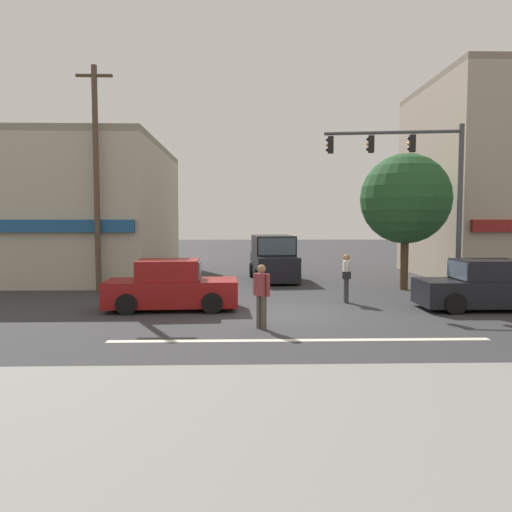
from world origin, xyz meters
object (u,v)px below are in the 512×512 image
traffic_light_mast (422,179)px  street_tree (406,199)px  sedan_crossing_center (485,287)px  pedestrian_far_side (261,292)px  utility_pole_near_left (96,176)px  van_crossing_leftbound (273,259)px  pedestrian_mid_crossing (346,275)px  sedan_approaching_near (171,287)px

traffic_light_mast → street_tree: bearing=85.9°
sedan_crossing_center → pedestrian_far_side: size_ratio=2.46×
utility_pole_near_left → van_crossing_leftbound: bearing=27.1°
traffic_light_mast → sedan_crossing_center: 4.45m
pedestrian_far_side → pedestrian_mid_crossing: bearing=52.7°
pedestrian_mid_crossing → pedestrian_far_side: bearing=-127.3°
traffic_light_mast → sedan_crossing_center: bearing=-62.1°
traffic_light_mast → sedan_approaching_near: 9.62m
sedan_approaching_near → pedestrian_mid_crossing: bearing=11.1°
van_crossing_leftbound → pedestrian_far_side: van_crossing_leftbound is taller
van_crossing_leftbound → sedan_crossing_center: bearing=-52.4°
pedestrian_far_side → sedan_crossing_center: bearing=20.1°
van_crossing_leftbound → sedan_crossing_center: 10.16m
sedan_approaching_near → van_crossing_leftbound: (3.72, 7.79, 0.29)m
utility_pole_near_left → van_crossing_leftbound: (7.17, 3.67, -3.54)m
sedan_approaching_near → traffic_light_mast: bearing=13.3°
sedan_approaching_near → pedestrian_mid_crossing: size_ratio=2.50×
sedan_approaching_near → van_crossing_leftbound: size_ratio=0.89×
sedan_approaching_near → van_crossing_leftbound: bearing=64.5°
traffic_light_mast → pedestrian_mid_crossing: size_ratio=3.71×
sedan_approaching_near → pedestrian_mid_crossing: (5.80, 1.14, 0.24)m
sedan_approaching_near → pedestrian_mid_crossing: pedestrian_mid_crossing is taller
pedestrian_mid_crossing → pedestrian_far_side: (-3.06, -4.02, -0.00)m
sedan_crossing_center → pedestrian_mid_crossing: size_ratio=2.46×
utility_pole_near_left → traffic_light_mast: 12.31m
pedestrian_mid_crossing → traffic_light_mast: bearing=17.7°
utility_pole_near_left → traffic_light_mast: (12.14, -2.07, -0.25)m
sedan_crossing_center → pedestrian_far_side: bearing=-159.9°
street_tree → utility_pole_near_left: 12.34m
street_tree → sedan_approaching_near: 10.30m
sedan_approaching_near → utility_pole_near_left: bearing=129.9°
sedan_approaching_near → pedestrian_mid_crossing: 5.92m
sedan_crossing_center → pedestrian_mid_crossing: (-4.11, 1.40, 0.24)m
street_tree → sedan_approaching_near: bearing=-153.8°
utility_pole_near_left → pedestrian_mid_crossing: bearing=-17.9°
pedestrian_mid_crossing → utility_pole_near_left: bearing=162.1°
traffic_light_mast → van_crossing_leftbound: (-4.97, 5.73, -3.30)m
van_crossing_leftbound → utility_pole_near_left: bearing=-152.9°
utility_pole_near_left → sedan_crossing_center: size_ratio=2.14×
pedestrian_mid_crossing → pedestrian_far_side: same height
street_tree → sedan_crossing_center: size_ratio=1.34×
utility_pole_near_left → sedan_crossing_center: 14.58m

